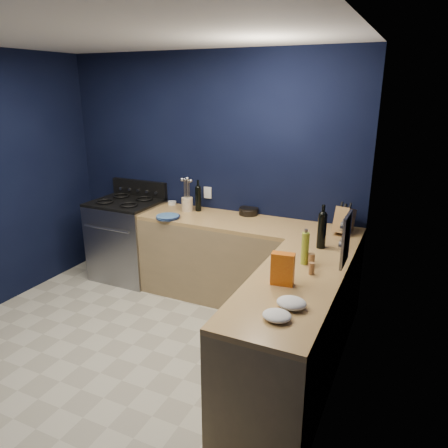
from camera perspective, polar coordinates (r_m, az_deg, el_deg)
The scene contains 27 objects.
floor at distance 3.94m, azimuth -14.16°, elevation -17.25°, with size 3.50×3.50×0.02m, color #B7B3A1.
ceiling at distance 3.26m, azimuth -18.01°, elevation 23.88°, with size 3.50×3.50×0.02m, color silver.
wall_back at distance 4.80m, azimuth -2.12°, elevation 6.86°, with size 3.50×0.02×2.60m, color black.
wall_right at distance 2.63m, azimuth 14.86°, elevation -3.44°, with size 0.02×3.50×2.60m, color black.
cab_back at distance 4.53m, azimuth 2.91°, elevation -5.38°, with size 2.30×0.63×0.86m, color #8E754E.
top_back at distance 4.37m, azimuth 3.01°, elevation 0.03°, with size 2.30×0.63×0.04m, color olive.
cab_right at distance 3.33m, azimuth 8.91°, elevation -14.95°, with size 0.63×1.67×0.86m, color #8E754E.
top_right at distance 3.11m, azimuth 9.31°, elevation -7.99°, with size 0.63×1.67×0.04m, color olive.
gas_range at distance 5.24m, azimuth -12.84°, elevation -2.18°, with size 0.76×0.66×0.92m, color gray.
oven_door at distance 5.01m, azimuth -15.01°, elevation -3.40°, with size 0.59×0.02×0.42m, color black.
cooktop at distance 5.09m, azimuth -13.21°, elevation 2.84°, with size 0.76×0.66×0.03m, color black.
backguard at distance 5.30m, azimuth -11.31°, elevation 4.73°, with size 0.76×0.06×0.20m, color black.
spice_panel at distance 3.18m, azimuth 16.11°, elevation -2.03°, with size 0.02×0.28×0.38m, color gray.
wall_outlet at distance 4.83m, azimuth -2.21°, elevation 4.25°, with size 0.09×0.02×0.13m, color white.
plate_stack at distance 4.52m, azimuth -7.60°, elevation 0.96°, with size 0.24×0.24×0.03m, color #39559B.
ramekin at distance 5.04m, azimuth -7.00°, elevation 2.84°, with size 0.10×0.10×0.04m, color white.
utensil_crock at distance 4.74m, azimuth -4.98°, elevation 2.66°, with size 0.12×0.12×0.16m, color beige.
wine_bottle_back at distance 4.72m, azimuth -3.49°, elevation 3.37°, with size 0.07×0.07×0.27m, color black.
lemon_basket at distance 4.61m, azimuth 3.34°, elevation 1.75°, with size 0.21×0.21×0.08m, color black.
knife_block at distance 4.17m, azimuth 15.90°, elevation 0.46°, with size 0.13×0.22×0.24m, color brown.
wine_bottle_right at distance 3.72m, azimuth 13.05°, elevation -0.93°, with size 0.08×0.08×0.31m, color black.
oil_bottle at distance 3.36m, azimuth 10.86°, elevation -3.26°, with size 0.06×0.06×0.26m, color #95AC29.
spice_jar_near at distance 3.22m, azimuth 11.73°, elevation -5.89°, with size 0.04×0.04×0.09m, color olive.
spice_jar_far at distance 3.37m, azimuth 11.70°, elevation -4.75°, with size 0.05×0.05×0.10m, color olive.
crouton_bag at distance 3.00m, azimuth 7.90°, elevation -6.03°, with size 0.16×0.07×0.24m, color #B42A0A.
towel_front at distance 2.75m, azimuth 9.08°, elevation -10.46°, with size 0.19×0.16×0.07m, color white.
towel_end at distance 2.61m, azimuth 7.14°, elevation -12.14°, with size 0.18×0.16×0.05m, color white.
Camera 1 is at (2.15, -2.42, 2.24)m, focal length 33.92 mm.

